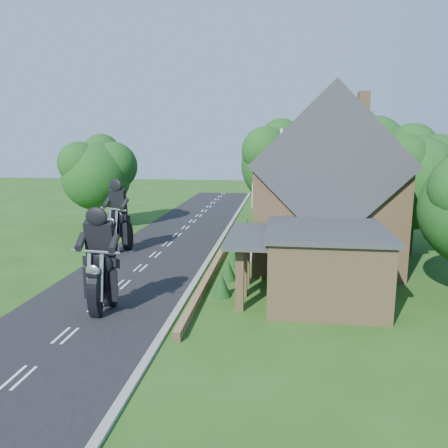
# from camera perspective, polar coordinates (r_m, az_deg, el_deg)

# --- Properties ---
(ground) EXTENTS (120.00, 120.00, 0.00)m
(ground) POSITION_cam_1_polar(r_m,az_deg,el_deg) (23.17, -13.17, -7.74)
(ground) COLOR #1F4814
(ground) RESTS_ON ground
(road) EXTENTS (7.00, 80.00, 0.02)m
(road) POSITION_cam_1_polar(r_m,az_deg,el_deg) (23.16, -13.17, -7.72)
(road) COLOR black
(road) RESTS_ON ground
(kerb) EXTENTS (0.30, 80.00, 0.12)m
(kerb) POSITION_cam_1_polar(r_m,az_deg,el_deg) (22.16, -4.21, -8.18)
(kerb) COLOR gray
(kerb) RESTS_ON ground
(garden_wall) EXTENTS (0.30, 22.00, 0.40)m
(garden_wall) POSITION_cam_1_polar(r_m,az_deg,el_deg) (26.72, -0.67, -4.50)
(garden_wall) COLOR #98764D
(garden_wall) RESTS_ON ground
(house) EXTENTS (9.54, 8.64, 10.24)m
(house) POSITION_cam_1_polar(r_m,az_deg,el_deg) (26.78, 12.89, 4.30)
(house) COLOR #98764D
(house) RESTS_ON ground
(annex) EXTENTS (7.05, 5.94, 3.44)m
(annex) POSITION_cam_1_polar(r_m,az_deg,el_deg) (20.54, 12.56, -4.97)
(annex) COLOR #98764D
(annex) RESTS_ON ground
(tree_house_right) EXTENTS (6.51, 6.00, 8.40)m
(tree_house_right) POSITION_cam_1_polar(r_m,az_deg,el_deg) (30.45, 24.18, 5.99)
(tree_house_right) COLOR black
(tree_house_right) RESTS_ON ground
(tree_behind_house) EXTENTS (7.81, 7.20, 10.08)m
(tree_behind_house) POSITION_cam_1_polar(r_m,az_deg,el_deg) (37.17, 17.32, 8.77)
(tree_behind_house) COLOR black
(tree_behind_house) RESTS_ON ground
(tree_behind_left) EXTENTS (6.94, 6.40, 9.16)m
(tree_behind_left) POSITION_cam_1_polar(r_m,az_deg,el_deg) (37.65, 7.87, 8.42)
(tree_behind_left) COLOR black
(tree_behind_left) RESTS_ON ground
(tree_far_road) EXTENTS (6.08, 5.60, 7.84)m
(tree_far_road) POSITION_cam_1_polar(r_m,az_deg,el_deg) (37.73, -15.77, 6.76)
(tree_far_road) COLOR black
(tree_far_road) RESTS_ON ground
(shrub_a) EXTENTS (0.90, 0.90, 1.10)m
(shrub_a) POSITION_cam_1_polar(r_m,az_deg,el_deg) (20.80, -0.29, -8.01)
(shrub_a) COLOR #103312
(shrub_a) RESTS_ON ground
(shrub_b) EXTENTS (0.90, 0.90, 1.10)m
(shrub_b) POSITION_cam_1_polar(r_m,az_deg,el_deg) (23.16, 0.55, -6.02)
(shrub_b) COLOR #103312
(shrub_b) RESTS_ON ground
(shrub_c) EXTENTS (0.90, 0.90, 1.10)m
(shrub_c) POSITION_cam_1_polar(r_m,az_deg,el_deg) (25.55, 1.23, -4.41)
(shrub_c) COLOR #103312
(shrub_c) RESTS_ON ground
(shrub_d) EXTENTS (0.90, 0.90, 1.10)m
(shrub_d) POSITION_cam_1_polar(r_m,az_deg,el_deg) (30.37, 2.27, -1.94)
(shrub_d) COLOR #103312
(shrub_d) RESTS_ON ground
(shrub_e) EXTENTS (0.90, 0.90, 1.10)m
(shrub_e) POSITION_cam_1_polar(r_m,az_deg,el_deg) (32.81, 2.67, -0.98)
(shrub_e) COLOR #103312
(shrub_e) RESTS_ON ground
(shrub_f) EXTENTS (0.90, 0.90, 1.10)m
(shrub_f) POSITION_cam_1_polar(r_m,az_deg,el_deg) (35.25, 3.02, -0.15)
(shrub_f) COLOR #103312
(shrub_f) RESTS_ON ground
(motorcycle_lead) EXTENTS (0.52, 1.51, 1.38)m
(motorcycle_lead) POSITION_cam_1_polar(r_m,az_deg,el_deg) (19.60, -15.54, -9.20)
(motorcycle_lead) COLOR black
(motorcycle_lead) RESTS_ON ground
(motorcycle_follow) EXTENTS (1.02, 1.58, 1.46)m
(motorcycle_follow) POSITION_cam_1_polar(r_m,az_deg,el_deg) (29.56, -13.43, -2.24)
(motorcycle_follow) COLOR black
(motorcycle_follow) RESTS_ON ground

